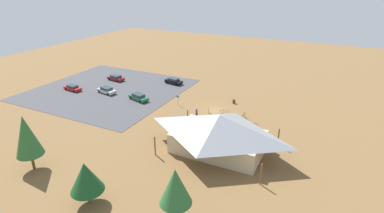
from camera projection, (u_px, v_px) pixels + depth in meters
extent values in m
plane|color=brown|center=(215.00, 110.00, 59.70)|extent=(160.00, 160.00, 0.00)
cube|color=#424247|center=(109.00, 90.00, 70.77)|extent=(32.80, 31.66, 0.05)
cube|color=#C6B28E|center=(218.00, 141.00, 45.34)|extent=(13.16, 7.98, 3.07)
pyramid|color=gray|center=(219.00, 124.00, 44.18)|extent=(16.20, 11.02, 2.83)
cylinder|color=brown|center=(278.00, 137.00, 46.49)|extent=(0.20, 0.20, 3.07)
cylinder|color=brown|center=(188.00, 118.00, 52.90)|extent=(0.20, 0.20, 3.07)
cylinder|color=brown|center=(261.00, 174.00, 37.78)|extent=(0.20, 0.20, 3.07)
cylinder|color=brown|center=(155.00, 146.00, 44.19)|extent=(0.20, 0.20, 3.07)
cylinder|color=brown|center=(234.00, 101.00, 62.93)|extent=(0.60, 0.60, 0.90)
cylinder|color=#99999E|center=(178.00, 100.00, 61.78)|extent=(0.08, 0.08, 2.20)
cube|color=#1959B2|center=(178.00, 97.00, 61.46)|extent=(0.56, 0.04, 0.40)
cylinder|color=brown|center=(89.00, 196.00, 34.86)|extent=(0.32, 0.32, 1.85)
cone|color=#194C23|center=(86.00, 177.00, 33.78)|extent=(3.83, 3.83, 3.62)
cylinder|color=brown|center=(33.00, 161.00, 41.10)|extent=(0.37, 0.37, 2.30)
cone|color=#2D6633|center=(26.00, 136.00, 39.53)|extent=(3.54, 3.54, 5.70)
cylinder|color=brown|center=(176.00, 213.00, 31.63)|extent=(0.31, 0.31, 2.92)
cone|color=#2D6633|center=(175.00, 186.00, 30.26)|extent=(3.41, 3.41, 4.07)
torus|color=black|center=(209.00, 110.00, 59.02)|extent=(0.33, 0.70, 0.75)
torus|color=black|center=(209.00, 112.00, 58.04)|extent=(0.33, 0.70, 0.75)
cylinder|color=#197A7F|center=(209.00, 110.00, 58.49)|extent=(0.41, 0.92, 0.04)
cylinder|color=#197A7F|center=(209.00, 110.00, 58.62)|extent=(0.04, 0.04, 0.46)
cube|color=black|center=(209.00, 108.00, 58.53)|extent=(0.15, 0.22, 0.05)
cylinder|color=#197A7F|center=(209.00, 111.00, 58.06)|extent=(0.04, 0.04, 0.44)
cylinder|color=black|center=(209.00, 110.00, 57.97)|extent=(0.45, 0.22, 0.03)
torus|color=black|center=(247.00, 120.00, 54.78)|extent=(0.71, 0.04, 0.71)
torus|color=black|center=(241.00, 119.00, 55.22)|extent=(0.71, 0.04, 0.71)
cylinder|color=#B7B7BC|center=(244.00, 119.00, 54.95)|extent=(1.00, 0.04, 0.04)
cylinder|color=#B7B7BC|center=(245.00, 119.00, 54.84)|extent=(0.04, 0.04, 0.40)
cube|color=black|center=(245.00, 118.00, 54.77)|extent=(0.20, 0.08, 0.05)
cylinder|color=#B7B7BC|center=(241.00, 118.00, 55.09)|extent=(0.04, 0.04, 0.45)
cylinder|color=black|center=(242.00, 117.00, 55.00)|extent=(0.03, 0.48, 0.03)
torus|color=black|center=(222.00, 112.00, 58.33)|extent=(0.68, 0.22, 0.70)
torus|color=black|center=(227.00, 112.00, 58.14)|extent=(0.68, 0.22, 0.70)
cylinder|color=silver|center=(225.00, 111.00, 58.19)|extent=(0.91, 0.27, 0.04)
cylinder|color=silver|center=(224.00, 111.00, 58.19)|extent=(0.04, 0.04, 0.38)
cube|color=black|center=(224.00, 110.00, 58.12)|extent=(0.21, 0.13, 0.05)
cylinder|color=silver|center=(227.00, 111.00, 58.08)|extent=(0.04, 0.04, 0.43)
cylinder|color=black|center=(227.00, 110.00, 57.99)|extent=(0.15, 0.47, 0.03)
torus|color=black|center=(229.00, 116.00, 56.36)|extent=(0.06, 0.72, 0.72)
torus|color=black|center=(227.00, 118.00, 55.53)|extent=(0.06, 0.72, 0.72)
cylinder|color=#2347B7|center=(228.00, 117.00, 55.90)|extent=(0.07, 0.95, 0.04)
cylinder|color=#2347B7|center=(228.00, 116.00, 56.00)|extent=(0.04, 0.04, 0.46)
cube|color=black|center=(228.00, 115.00, 55.91)|extent=(0.09, 0.20, 0.05)
cylinder|color=#2347B7|center=(227.00, 117.00, 55.53)|extent=(0.04, 0.04, 0.42)
cylinder|color=black|center=(227.00, 116.00, 55.44)|extent=(0.48, 0.05, 0.03)
torus|color=black|center=(217.00, 120.00, 55.11)|extent=(0.35, 0.61, 0.67)
torus|color=black|center=(218.00, 122.00, 54.11)|extent=(0.35, 0.61, 0.67)
cylinder|color=red|center=(218.00, 120.00, 54.57)|extent=(0.51, 0.90, 0.04)
cylinder|color=red|center=(217.00, 119.00, 54.71)|extent=(0.04, 0.04, 0.41)
cube|color=black|center=(217.00, 118.00, 54.63)|extent=(0.17, 0.21, 0.05)
cylinder|color=red|center=(218.00, 121.00, 54.11)|extent=(0.04, 0.04, 0.48)
cylinder|color=black|center=(218.00, 120.00, 54.02)|extent=(0.44, 0.26, 0.03)
torus|color=black|center=(209.00, 118.00, 55.47)|extent=(0.10, 0.72, 0.72)
torus|color=black|center=(211.00, 116.00, 56.41)|extent=(0.10, 0.72, 0.72)
cylinder|color=#722D9E|center=(210.00, 117.00, 55.90)|extent=(0.13, 1.00, 0.04)
cylinder|color=#722D9E|center=(209.00, 117.00, 55.70)|extent=(0.04, 0.04, 0.40)
cube|color=black|center=(209.00, 116.00, 55.62)|extent=(0.10, 0.21, 0.05)
cylinder|color=#722D9E|center=(211.00, 115.00, 56.22)|extent=(0.04, 0.04, 0.51)
cylinder|color=black|center=(211.00, 114.00, 56.11)|extent=(0.48, 0.08, 0.03)
torus|color=black|center=(233.00, 121.00, 54.69)|extent=(0.55, 0.44, 0.67)
torus|color=black|center=(236.00, 123.00, 53.90)|extent=(0.55, 0.44, 0.67)
cylinder|color=black|center=(234.00, 121.00, 54.25)|extent=(0.72, 0.56, 0.04)
cylinder|color=black|center=(234.00, 120.00, 54.36)|extent=(0.04, 0.04, 0.39)
cube|color=black|center=(234.00, 119.00, 54.28)|extent=(0.21, 0.19, 0.05)
cylinder|color=black|center=(235.00, 121.00, 53.88)|extent=(0.04, 0.04, 0.47)
cylinder|color=black|center=(236.00, 120.00, 53.79)|extent=(0.32, 0.40, 0.03)
torus|color=black|center=(242.00, 117.00, 56.26)|extent=(0.12, 0.67, 0.67)
torus|color=black|center=(245.00, 115.00, 57.02)|extent=(0.12, 0.67, 0.67)
cylinder|color=#1E7F38|center=(243.00, 115.00, 56.60)|extent=(0.15, 0.91, 0.04)
cylinder|color=#1E7F38|center=(243.00, 115.00, 56.43)|extent=(0.04, 0.04, 0.38)
cube|color=black|center=(243.00, 114.00, 56.36)|extent=(0.10, 0.21, 0.05)
cylinder|color=#1E7F38|center=(244.00, 114.00, 56.86)|extent=(0.04, 0.04, 0.45)
cylinder|color=black|center=(244.00, 113.00, 56.77)|extent=(0.48, 0.09, 0.03)
torus|color=black|center=(256.00, 125.00, 53.02)|extent=(0.66, 0.18, 0.67)
torus|color=black|center=(250.00, 124.00, 53.26)|extent=(0.66, 0.18, 0.67)
cylinder|color=yellow|center=(253.00, 124.00, 53.10)|extent=(0.96, 0.24, 0.04)
cylinder|color=yellow|center=(254.00, 124.00, 53.02)|extent=(0.04, 0.04, 0.38)
cube|color=black|center=(254.00, 123.00, 52.95)|extent=(0.21, 0.12, 0.05)
cylinder|color=yellow|center=(251.00, 123.00, 53.14)|extent=(0.04, 0.04, 0.49)
cylinder|color=black|center=(251.00, 122.00, 53.05)|extent=(0.13, 0.48, 0.03)
cube|color=#1E6B3D|center=(139.00, 98.00, 64.44)|extent=(5.04, 3.10, 0.64)
cube|color=#2D3842|center=(138.00, 95.00, 64.20)|extent=(2.99, 2.30, 0.56)
cylinder|color=black|center=(131.00, 98.00, 64.98)|extent=(0.68, 0.39, 0.64)
cylinder|color=black|center=(137.00, 96.00, 66.07)|extent=(0.68, 0.39, 0.64)
cylinder|color=black|center=(140.00, 102.00, 62.98)|extent=(0.68, 0.39, 0.64)
cylinder|color=black|center=(146.00, 100.00, 64.08)|extent=(0.68, 0.39, 0.64)
cube|color=black|center=(174.00, 82.00, 74.40)|extent=(4.71, 2.52, 0.68)
cube|color=#2D3842|center=(174.00, 79.00, 74.16)|extent=(2.73, 1.98, 0.53)
cylinder|color=black|center=(167.00, 82.00, 74.72)|extent=(0.67, 0.32, 0.64)
cylinder|color=black|center=(171.00, 81.00, 75.90)|extent=(0.67, 0.32, 0.64)
cylinder|color=black|center=(176.00, 84.00, 73.09)|extent=(0.67, 0.32, 0.64)
cylinder|color=black|center=(180.00, 83.00, 74.27)|extent=(0.67, 0.32, 0.64)
cube|color=maroon|center=(116.00, 78.00, 76.87)|extent=(4.68, 2.49, 0.57)
cube|color=#2D3842|center=(116.00, 76.00, 76.65)|extent=(2.70, 2.00, 0.56)
cylinder|color=black|center=(109.00, 79.00, 77.09)|extent=(0.66, 0.31, 0.64)
cylinder|color=black|center=(114.00, 77.00, 78.37)|extent=(0.66, 0.31, 0.64)
cylinder|color=black|center=(118.00, 81.00, 75.53)|extent=(0.66, 0.31, 0.64)
cylinder|color=black|center=(123.00, 79.00, 76.80)|extent=(0.66, 0.31, 0.64)
cube|color=red|center=(73.00, 88.00, 70.09)|extent=(4.68, 2.17, 0.55)
cube|color=#2D3842|center=(72.00, 86.00, 69.88)|extent=(2.68, 1.76, 0.50)
cylinder|color=black|center=(66.00, 89.00, 70.34)|extent=(0.66, 0.29, 0.64)
cylinder|color=black|center=(71.00, 87.00, 71.49)|extent=(0.66, 0.29, 0.64)
cylinder|color=black|center=(74.00, 91.00, 68.82)|extent=(0.66, 0.29, 0.64)
cylinder|color=black|center=(80.00, 89.00, 69.98)|extent=(0.66, 0.29, 0.64)
cube|color=#BCBCC1|center=(107.00, 91.00, 68.38)|extent=(4.92, 2.67, 0.65)
cube|color=#2D3842|center=(106.00, 88.00, 68.15)|extent=(2.86, 2.08, 0.54)
cylinder|color=black|center=(99.00, 91.00, 68.75)|extent=(0.67, 0.33, 0.64)
cylinder|color=black|center=(105.00, 89.00, 69.94)|extent=(0.67, 0.33, 0.64)
cylinder|color=black|center=(108.00, 94.00, 67.00)|extent=(0.67, 0.33, 0.64)
cylinder|color=black|center=(114.00, 92.00, 68.20)|extent=(0.67, 0.33, 0.64)
cube|color=#2D3347|center=(197.00, 115.00, 56.68)|extent=(0.39, 0.40, 0.93)
cylinder|color=blue|center=(197.00, 111.00, 56.36)|extent=(0.36, 0.36, 0.68)
sphere|color=tan|center=(197.00, 109.00, 56.18)|extent=(0.24, 0.24, 0.24)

